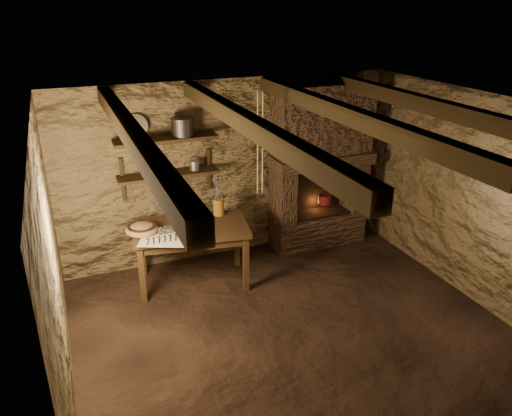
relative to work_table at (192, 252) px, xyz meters
name	(u,v)px	position (x,y,z in m)	size (l,w,h in m)	color
floor	(292,329)	(0.73, -1.36, -0.42)	(4.50, 4.50, 0.00)	black
back_wall	(229,170)	(0.73, 0.64, 0.78)	(4.50, 0.04, 2.40)	brown
front_wall	(432,352)	(0.73, -3.36, 0.78)	(4.50, 0.04, 2.40)	brown
left_wall	(54,273)	(-1.52, -1.36, 0.78)	(0.04, 4.00, 2.40)	brown
right_wall	(472,198)	(2.98, -1.36, 0.78)	(0.04, 4.00, 2.40)	brown
ceiling	(300,109)	(0.73, -1.36, 1.98)	(4.50, 4.00, 0.04)	black
beam_far_left	(132,135)	(-0.77, -1.36, 1.89)	(0.14, 3.95, 0.16)	black
beam_mid_left	(248,124)	(0.23, -1.36, 1.89)	(0.14, 3.95, 0.16)	black
beam_mid_right	(347,114)	(1.23, -1.36, 1.89)	(0.14, 3.95, 0.16)	black
beam_far_right	(433,106)	(2.23, -1.36, 1.89)	(0.14, 3.95, 0.16)	black
shelf_lower	(169,174)	(-0.12, 0.48, 0.88)	(1.25, 0.30, 0.04)	black
shelf_upper	(166,139)	(-0.12, 0.48, 1.33)	(1.25, 0.30, 0.04)	black
hearth	(320,162)	(1.98, 0.41, 0.81)	(1.43, 0.51, 2.30)	#39251C
work_table	(192,252)	(0.00, 0.00, 0.00)	(1.48, 1.01, 0.78)	#332212
linen_cloth	(167,238)	(-0.34, -0.21, 0.36)	(0.58, 0.47, 0.01)	white
pewter_cutlery_row	(167,238)	(-0.34, -0.23, 0.37)	(0.48, 0.19, 0.01)	gray
drinking_glasses	(166,230)	(-0.32, -0.10, 0.40)	(0.19, 0.06, 0.07)	white
stoneware_jug	(219,199)	(0.43, 0.20, 0.57)	(0.17, 0.17, 0.49)	#8D5F1B
wooden_bowl	(142,229)	(-0.58, 0.03, 0.40)	(0.38, 0.38, 0.14)	#9F6E45
iron_stockpot	(182,128)	(0.08, 0.48, 1.45)	(0.27, 0.27, 0.20)	#312E2C
tin_pan	(136,126)	(-0.46, 0.58, 1.50)	(0.29, 0.29, 0.04)	#A1A09B
small_kettle	(195,165)	(0.21, 0.48, 0.96)	(0.17, 0.13, 0.18)	#A1A09B
rusty_tin	(160,171)	(-0.23, 0.48, 0.94)	(0.08, 0.08, 0.08)	#5B2012
red_pot	(324,199)	(2.04, 0.36, 0.27)	(0.23, 0.23, 0.54)	maroon
hanging_ropes	(260,144)	(0.78, -0.31, 1.38)	(0.08, 0.08, 1.20)	#C3B78A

